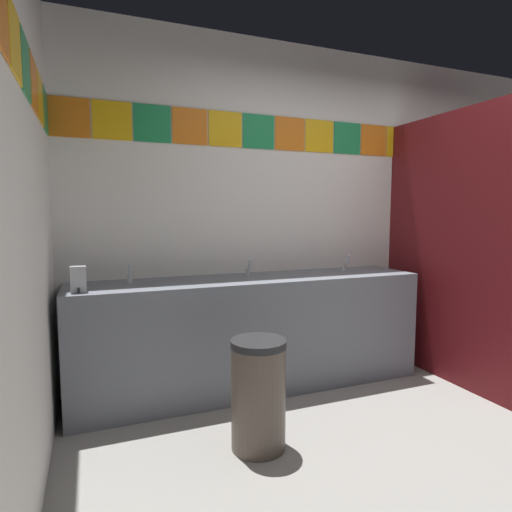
% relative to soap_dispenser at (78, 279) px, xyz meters
% --- Properties ---
extents(ground_plane, '(9.68, 9.68, 0.00)m').
position_rel_soap_dispenser_xyz_m(ground_plane, '(2.03, -1.29, -0.92)').
color(ground_plane, gray).
extents(wall_back, '(4.40, 0.09, 2.69)m').
position_rel_soap_dispenser_xyz_m(wall_back, '(2.03, 0.47, 0.43)').
color(wall_back, white).
rests_on(wall_back, ground_plane).
extents(vanity_counter, '(2.61, 0.55, 0.84)m').
position_rel_soap_dispenser_xyz_m(vanity_counter, '(1.19, 0.16, -0.49)').
color(vanity_counter, slate).
rests_on(vanity_counter, ground_plane).
extents(faucet_left, '(0.04, 0.10, 0.14)m').
position_rel_soap_dispenser_xyz_m(faucet_left, '(0.32, 0.25, -0.03)').
color(faucet_left, silver).
rests_on(faucet_left, vanity_counter).
extents(faucet_center, '(0.04, 0.10, 0.14)m').
position_rel_soap_dispenser_xyz_m(faucet_center, '(1.19, 0.25, -0.03)').
color(faucet_center, silver).
rests_on(faucet_center, vanity_counter).
extents(faucet_right, '(0.04, 0.10, 0.14)m').
position_rel_soap_dispenser_xyz_m(faucet_right, '(2.06, 0.25, -0.03)').
color(faucet_right, silver).
rests_on(faucet_right, vanity_counter).
extents(soap_dispenser, '(0.09, 0.09, 0.16)m').
position_rel_soap_dispenser_xyz_m(soap_dispenser, '(0.00, 0.00, 0.00)').
color(soap_dispenser, '#B7BABF').
rests_on(soap_dispenser, vanity_counter).
extents(stall_divider, '(0.92, 1.31, 2.09)m').
position_rel_soap_dispenser_xyz_m(stall_divider, '(2.85, -0.47, 0.13)').
color(stall_divider, maroon).
rests_on(stall_divider, ground_plane).
extents(toilet, '(0.39, 0.49, 0.74)m').
position_rel_soap_dispenser_xyz_m(toilet, '(3.20, 0.00, -0.62)').
color(toilet, white).
rests_on(toilet, ground_plane).
extents(trash_bin, '(0.31, 0.31, 0.62)m').
position_rel_soap_dispenser_xyz_m(trash_bin, '(0.92, -0.64, -0.61)').
color(trash_bin, brown).
rests_on(trash_bin, ground_plane).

